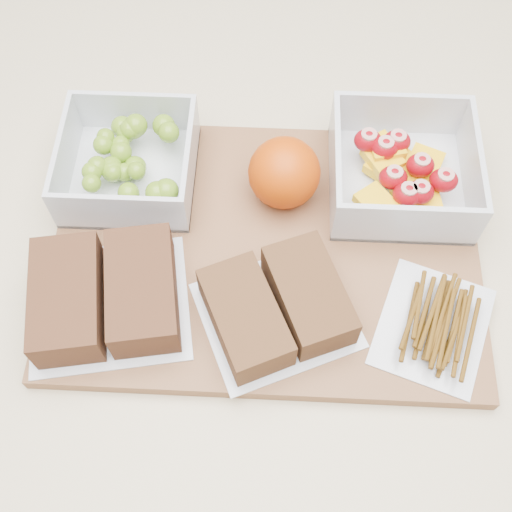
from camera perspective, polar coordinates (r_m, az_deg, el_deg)
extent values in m
plane|color=gray|center=(1.50, 0.33, -17.52)|extent=(4.00, 4.00, 0.00)
cube|color=beige|center=(1.06, 0.46, -12.70)|extent=(1.20, 0.90, 0.90)
cube|color=brown|center=(0.64, 0.85, 0.55)|extent=(0.42, 0.30, 0.02)
cube|color=silver|center=(0.69, -10.97, 7.04)|extent=(0.13, 0.13, 0.01)
cube|color=silver|center=(0.71, -10.61, 12.43)|extent=(0.13, 0.01, 0.06)
cube|color=silver|center=(0.63, -12.14, 3.71)|extent=(0.13, 0.01, 0.06)
cube|color=silver|center=(0.66, -5.86, 8.24)|extent=(0.01, 0.12, 0.06)
cube|color=silver|center=(0.69, -16.59, 8.32)|extent=(0.01, 0.12, 0.06)
sphere|color=olive|center=(0.67, -12.63, 7.43)|extent=(0.02, 0.02, 0.02)
sphere|color=olive|center=(0.67, -13.93, 7.77)|extent=(0.02, 0.02, 0.02)
sphere|color=olive|center=(0.69, -11.16, 10.98)|extent=(0.02, 0.02, 0.02)
sphere|color=olive|center=(0.67, -10.68, 7.78)|extent=(0.02, 0.02, 0.02)
sphere|color=olive|center=(0.68, -13.43, 9.58)|extent=(0.02, 0.02, 0.02)
sphere|color=olive|center=(0.67, -11.60, 7.32)|extent=(0.02, 0.02, 0.02)
sphere|color=olive|center=(0.69, -13.23, 10.25)|extent=(0.02, 0.02, 0.02)
sphere|color=olive|center=(0.63, -7.96, 5.78)|extent=(0.02, 0.02, 0.02)
sphere|color=olive|center=(0.69, -8.20, 11.40)|extent=(0.02, 0.02, 0.02)
sphere|color=olive|center=(0.69, -10.62, 11.36)|extent=(0.02, 0.02, 0.02)
sphere|color=olive|center=(0.66, -14.41, 6.28)|extent=(0.02, 0.02, 0.02)
sphere|color=olive|center=(0.68, -7.76, 10.84)|extent=(0.02, 0.02, 0.02)
sphere|color=olive|center=(0.65, -11.26, 5.51)|extent=(0.02, 0.02, 0.02)
sphere|color=olive|center=(0.69, -11.49, 10.66)|extent=(0.02, 0.02, 0.02)
sphere|color=olive|center=(0.68, -11.90, 9.03)|extent=(0.02, 0.02, 0.02)
sphere|color=olive|center=(0.69, -10.84, 11.08)|extent=(0.02, 0.02, 0.02)
sphere|color=olive|center=(0.63, -8.77, 5.56)|extent=(0.02, 0.02, 0.02)
sphere|color=olive|center=(0.65, -8.07, 4.73)|extent=(0.02, 0.02, 0.02)
sphere|color=olive|center=(0.68, -11.93, 9.65)|extent=(0.02, 0.02, 0.02)
sphere|color=olive|center=(0.66, -12.57, 7.28)|extent=(0.02, 0.02, 0.02)
sphere|color=olive|center=(0.70, -11.80, 11.15)|extent=(0.02, 0.02, 0.02)
sphere|color=olive|center=(0.65, -10.57, 7.45)|extent=(0.02, 0.02, 0.02)
sphere|color=olive|center=(0.67, -12.73, 7.66)|extent=(0.02, 0.02, 0.02)
sphere|color=olive|center=(0.67, -14.38, 7.26)|extent=(0.02, 0.02, 0.02)
cube|color=silver|center=(0.69, 12.50, 6.33)|extent=(0.14, 0.14, 0.01)
cube|color=silver|center=(0.71, 12.58, 12.14)|extent=(0.14, 0.01, 0.06)
cube|color=silver|center=(0.63, 13.36, 2.66)|extent=(0.14, 0.01, 0.06)
cube|color=silver|center=(0.68, 18.64, 7.28)|extent=(0.01, 0.13, 0.06)
cube|color=silver|center=(0.66, 7.02, 8.04)|extent=(0.01, 0.13, 0.06)
cube|color=#F1B40D|center=(0.66, 13.28, 5.53)|extent=(0.04, 0.05, 0.01)
cube|color=#F1B40D|center=(0.69, 11.60, 8.83)|extent=(0.05, 0.06, 0.01)
cube|color=#F1B40D|center=(0.68, 13.69, 7.36)|extent=(0.05, 0.05, 0.01)
cube|color=#F1B40D|center=(0.70, 14.67, 7.84)|extent=(0.05, 0.05, 0.01)
cube|color=#F1B40D|center=(0.68, 11.18, 8.56)|extent=(0.05, 0.05, 0.01)
cube|color=#F1B40D|center=(0.68, 11.51, 9.39)|extent=(0.04, 0.04, 0.01)
cube|color=#F1B40D|center=(0.64, 10.61, 4.65)|extent=(0.05, 0.05, 0.01)
cube|color=#F1B40D|center=(0.66, 14.45, 5.02)|extent=(0.04, 0.04, 0.01)
cube|color=#F1B40D|center=(0.68, 11.35, 7.68)|extent=(0.05, 0.05, 0.01)
ellipsoid|color=#A00815|center=(0.67, 14.39, 7.82)|extent=(0.03, 0.03, 0.02)
ellipsoid|color=#A00815|center=(0.65, 14.33, 5.51)|extent=(0.03, 0.03, 0.02)
ellipsoid|color=#A00815|center=(0.67, 9.90, 10.09)|extent=(0.03, 0.03, 0.02)
ellipsoid|color=#A00815|center=(0.66, 16.34, 6.48)|extent=(0.03, 0.03, 0.02)
ellipsoid|color=#A00815|center=(0.67, 11.36, 9.38)|extent=(0.03, 0.03, 0.02)
ellipsoid|color=#A00815|center=(0.64, 13.30, 5.36)|extent=(0.03, 0.03, 0.02)
ellipsoid|color=#A00815|center=(0.65, 12.09, 6.83)|extent=(0.03, 0.03, 0.02)
ellipsoid|color=#A00815|center=(0.68, 12.40, 9.90)|extent=(0.03, 0.03, 0.02)
sphere|color=#CD4304|center=(0.64, 2.52, 7.40)|extent=(0.07, 0.07, 0.07)
cube|color=silver|center=(0.62, -12.85, -4.26)|extent=(0.17, 0.15, 0.00)
cube|color=#55311D|center=(0.61, -16.40, -3.70)|extent=(0.08, 0.12, 0.04)
cube|color=#55311D|center=(0.59, -10.07, -3.01)|extent=(0.08, 0.12, 0.04)
cube|color=silver|center=(0.60, 1.85, -5.29)|extent=(0.17, 0.16, 0.00)
cube|color=brown|center=(0.58, -0.96, -5.48)|extent=(0.09, 0.12, 0.04)
cube|color=brown|center=(0.59, 4.71, -3.48)|extent=(0.09, 0.12, 0.04)
cube|color=silver|center=(0.62, 15.42, -6.06)|extent=(0.13, 0.14, 0.00)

